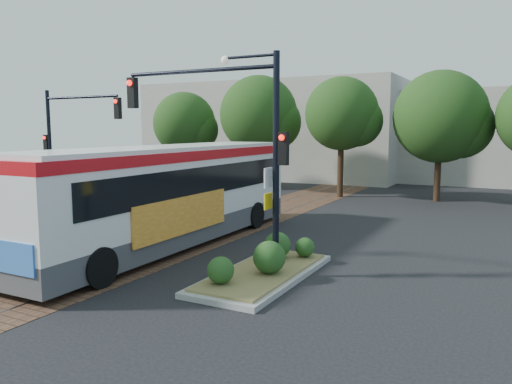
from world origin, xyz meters
TOP-DOWN VIEW (x-y plane):
  - ground at (0.00, 0.00)m, footprint 120.00×120.00m
  - trackbed at (0.00, 4.00)m, footprint 3.60×40.00m
  - tree_row at (1.21, 16.42)m, footprint 26.40×5.60m
  - warehouses at (-0.53, 28.75)m, footprint 40.00×13.00m
  - city_bus at (0.10, 0.96)m, footprint 2.99×13.27m
  - traffic_island at (4.82, -0.90)m, footprint 2.20×5.20m
  - signal_pole_main at (3.86, -0.81)m, footprint 5.49×0.46m
  - signal_pole_left at (-8.37, 4.00)m, footprint 4.99×0.34m
  - parked_car at (-7.07, 10.49)m, footprint 4.57×1.96m

SIDE VIEW (x-z plane):
  - ground at x=0.00m, z-range 0.00..0.00m
  - trackbed at x=0.00m, z-range 0.00..0.02m
  - traffic_island at x=4.82m, z-range -0.24..0.89m
  - parked_car at x=-7.07m, z-range 0.00..1.31m
  - city_bus at x=0.10m, z-range 0.20..3.75m
  - warehouses at x=-0.53m, z-range -0.19..7.81m
  - signal_pole_left at x=-8.37m, z-range 0.86..6.86m
  - signal_pole_main at x=3.86m, z-range 1.16..7.16m
  - tree_row at x=1.21m, z-range 1.01..8.69m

